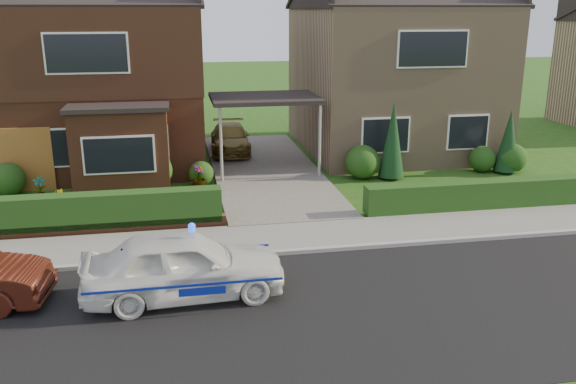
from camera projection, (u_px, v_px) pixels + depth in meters
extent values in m
plane|color=#1B4B14|center=(348.00, 311.00, 12.07)|extent=(120.00, 120.00, 0.00)
cube|color=black|center=(348.00, 311.00, 12.07)|extent=(60.00, 6.00, 0.02)
cube|color=#9E9993|center=(314.00, 250.00, 14.93)|extent=(60.00, 0.16, 0.12)
cube|color=slate|center=(305.00, 236.00, 15.92)|extent=(60.00, 2.00, 0.10)
cube|color=#666059|center=(265.00, 170.00, 22.41)|extent=(3.80, 12.00, 0.12)
cube|color=brown|center=(104.00, 86.00, 23.39)|extent=(7.20, 8.00, 5.80)
cube|color=white|center=(45.00, 148.00, 19.76)|extent=(1.80, 0.08, 1.30)
cube|color=white|center=(145.00, 144.00, 20.32)|extent=(1.60, 0.08, 1.30)
cube|color=white|center=(87.00, 53.00, 19.18)|extent=(2.60, 0.08, 1.30)
cube|color=black|center=(100.00, 47.00, 22.97)|extent=(7.26, 8.06, 2.90)
cube|color=brown|center=(121.00, 151.00, 19.57)|extent=(3.00, 1.40, 2.70)
cube|color=black|center=(117.00, 107.00, 19.16)|extent=(3.20, 1.60, 0.14)
cube|color=#A08062|center=(391.00, 80.00, 25.44)|extent=(7.20, 8.00, 5.80)
cube|color=white|center=(385.00, 135.00, 21.81)|extent=(1.80, 0.08, 1.30)
cube|color=white|center=(468.00, 132.00, 22.36)|extent=(1.60, 0.08, 1.30)
cube|color=white|center=(433.00, 49.00, 21.22)|extent=(2.60, 0.08, 1.30)
cube|color=black|center=(265.00, 98.00, 21.65)|extent=(3.80, 3.00, 0.14)
cylinder|color=gray|center=(221.00, 145.00, 20.42)|extent=(0.10, 0.10, 2.70)
cylinder|color=gray|center=(320.00, 142.00, 21.02)|extent=(0.10, 0.10, 2.70)
cube|color=brown|center=(18.00, 160.00, 19.69)|extent=(2.20, 0.10, 2.10)
cube|color=brown|center=(79.00, 230.00, 15.99)|extent=(7.70, 0.25, 0.36)
cube|color=#193B12|center=(81.00, 234.00, 16.18)|extent=(7.50, 0.55, 0.90)
cube|color=#193B12|center=(486.00, 210.00, 18.13)|extent=(7.50, 0.55, 0.80)
sphere|color=#193B12|center=(8.00, 179.00, 19.36)|extent=(1.08, 1.08, 1.08)
sphere|color=#193B12|center=(152.00, 171.00, 19.93)|extent=(1.32, 1.32, 1.32)
sphere|color=#193B12|center=(201.00, 173.00, 20.56)|extent=(0.84, 0.84, 0.84)
sphere|color=#193B12|center=(362.00, 162.00, 21.31)|extent=(1.20, 1.20, 1.20)
sphere|color=#193B12|center=(482.00, 159.00, 22.25)|extent=(0.96, 0.96, 0.96)
sphere|color=#193B12|center=(512.00, 158.00, 22.13)|extent=(1.08, 1.08, 1.08)
cone|color=black|center=(392.00, 143.00, 21.10)|extent=(0.90, 0.90, 2.60)
cone|color=black|center=(508.00, 143.00, 21.93)|extent=(0.90, 0.90, 2.20)
imported|color=silver|center=(184.00, 266.00, 12.44)|extent=(1.88, 4.20, 1.40)
sphere|color=#193FF2|center=(192.00, 229.00, 12.26)|extent=(0.17, 0.17, 0.17)
cube|color=navy|center=(185.00, 286.00, 11.68)|extent=(3.79, 0.02, 0.05)
cube|color=navy|center=(183.00, 253.00, 13.25)|extent=(3.79, 0.01, 0.05)
ellipsoid|color=black|center=(125.00, 259.00, 12.07)|extent=(0.22, 0.17, 0.21)
sphere|color=white|center=(125.00, 261.00, 12.02)|extent=(0.11, 0.11, 0.11)
sphere|color=black|center=(125.00, 253.00, 12.01)|extent=(0.13, 0.13, 0.13)
cone|color=black|center=(122.00, 250.00, 11.99)|extent=(0.04, 0.04, 0.05)
cone|color=black|center=(127.00, 250.00, 12.01)|extent=(0.04, 0.04, 0.05)
imported|color=brown|center=(230.00, 138.00, 24.86)|extent=(1.75, 3.88, 1.10)
imported|color=gray|center=(40.00, 189.00, 19.00)|extent=(0.43, 0.34, 0.73)
imported|color=gray|center=(57.00, 201.00, 17.77)|extent=(0.47, 0.42, 0.72)
imported|color=gray|center=(199.00, 178.00, 19.98)|extent=(0.63, 0.63, 0.84)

